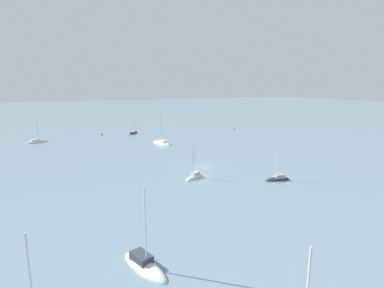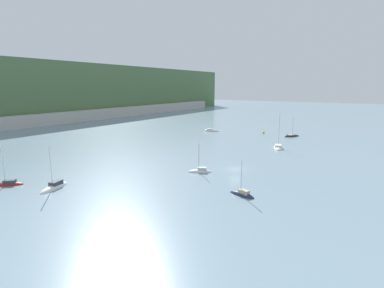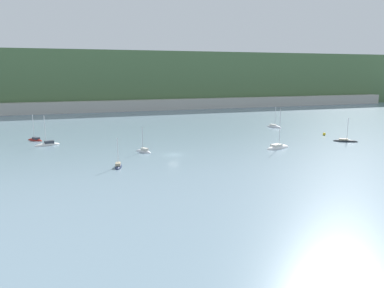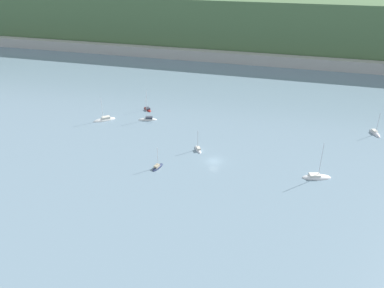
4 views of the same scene
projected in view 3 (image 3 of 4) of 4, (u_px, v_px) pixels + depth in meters
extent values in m
plane|color=slate|center=(173.00, 155.00, 89.32)|extent=(600.00, 600.00, 0.00)
cube|color=#4C6B42|center=(105.00, 79.00, 228.18)|extent=(385.91, 84.90, 30.45)
cube|color=#B7B2A8|center=(116.00, 106.00, 187.77)|extent=(328.02, 6.00, 5.41)
ellipsoid|color=black|center=(345.00, 142.00, 106.23)|extent=(6.74, 5.50, 1.35)
cube|color=tan|center=(344.00, 139.00, 106.25)|extent=(2.83, 2.58, 0.47)
cylinder|color=silver|center=(348.00, 129.00, 105.46)|extent=(0.14, 0.14, 6.40)
ellipsoid|color=maroon|center=(35.00, 141.00, 107.94)|extent=(5.08, 5.26, 1.22)
cube|color=#333842|center=(36.00, 138.00, 107.61)|extent=(2.25, 2.29, 0.67)
cylinder|color=silver|center=(33.00, 127.00, 107.33)|extent=(0.14, 0.14, 7.21)
ellipsoid|color=white|center=(47.00, 145.00, 100.80)|extent=(6.82, 3.61, 1.48)
cube|color=#333842|center=(49.00, 142.00, 100.93)|extent=(2.63, 1.91, 0.83)
cylinder|color=silver|center=(45.00, 130.00, 99.81)|extent=(0.14, 0.14, 7.66)
ellipsoid|color=#232D4C|center=(118.00, 167.00, 77.70)|extent=(2.39, 5.01, 1.26)
cube|color=tan|center=(118.00, 164.00, 77.19)|extent=(1.33, 1.90, 0.70)
cylinder|color=silver|center=(118.00, 152.00, 77.33)|extent=(0.14, 0.14, 5.72)
ellipsoid|color=white|center=(278.00, 148.00, 96.98)|extent=(8.07, 4.69, 1.82)
cube|color=silver|center=(276.00, 145.00, 96.48)|extent=(3.16, 2.53, 0.65)
cylinder|color=silver|center=(280.00, 128.00, 96.19)|extent=(0.14, 0.14, 9.72)
ellipsoid|color=silver|center=(274.00, 127.00, 133.53)|extent=(3.72, 6.63, 1.80)
cube|color=beige|center=(273.00, 125.00, 133.78)|extent=(1.88, 2.58, 0.59)
cylinder|color=silver|center=(275.00, 117.00, 132.53)|extent=(0.14, 0.14, 6.87)
ellipsoid|color=silver|center=(144.00, 152.00, 92.34)|extent=(3.85, 5.12, 1.24)
cube|color=beige|center=(145.00, 149.00, 91.95)|extent=(1.80, 2.09, 0.74)
cylinder|color=#B2B2B7|center=(143.00, 139.00, 91.88)|extent=(0.14, 0.14, 5.90)
sphere|color=yellow|center=(324.00, 134.00, 116.77)|extent=(0.89, 0.89, 0.89)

